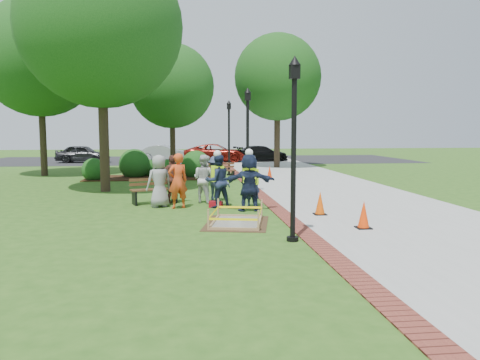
{
  "coord_description": "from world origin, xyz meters",
  "views": [
    {
      "loc": [
        -1.22,
        -13.53,
        2.6
      ],
      "look_at": [
        0.5,
        1.2,
        1.0
      ],
      "focal_mm": 35.0,
      "sensor_mm": 36.0,
      "label": 1
    }
  ],
  "objects": [
    {
      "name": "casual_person_b",
      "position": [
        -1.48,
        1.95,
        0.91
      ],
      "size": [
        0.68,
        0.55,
        1.83
      ],
      "color": "#DE461A",
      "rests_on": "ground"
    },
    {
      "name": "shrub_d",
      "position": [
        -0.66,
        12.15,
        0.0
      ],
      "size": [
        1.59,
        1.59,
        1.59
      ],
      "primitive_type": "sphere",
      "color": "#134112",
      "rests_on": "ground"
    },
    {
      "name": "cone_front",
      "position": [
        3.4,
        -1.91,
        0.36
      ],
      "size": [
        0.38,
        0.38,
        0.75
      ],
      "color": "black",
      "rests_on": "ground"
    },
    {
      "name": "tree_left",
      "position": [
        -4.6,
        6.62,
        6.81
      ],
      "size": [
        6.68,
        6.68,
        10.16
      ],
      "color": "#3D2D1E",
      "rests_on": "ground"
    },
    {
      "name": "bench_far",
      "position": [
        0.5,
        10.39,
        0.29
      ],
      "size": [
        1.7,
        0.7,
        0.89
      ],
      "color": "#56331D",
      "rests_on": "ground"
    },
    {
      "name": "lamp_mid",
      "position": [
        1.25,
        5.0,
        2.48
      ],
      "size": [
        0.28,
        0.28,
        4.26
      ],
      "color": "black",
      "rests_on": "ground"
    },
    {
      "name": "tree_right",
      "position": [
        5.04,
        18.1,
        6.11
      ],
      "size": [
        5.86,
        5.86,
        9.06
      ],
      "color": "#3D2D1E",
      "rests_on": "ground"
    },
    {
      "name": "casual_person_e",
      "position": [
        -0.15,
        3.27,
        0.82
      ],
      "size": [
        0.62,
        0.52,
        1.65
      ],
      "color": "#323D57",
      "rests_on": "ground"
    },
    {
      "name": "casual_person_a",
      "position": [
        -2.11,
        2.27,
        0.88
      ],
      "size": [
        0.66,
        0.57,
        1.76
      ],
      "color": "gray",
      "rests_on": "ground"
    },
    {
      "name": "shrub_b",
      "position": [
        -4.02,
        12.59,
        0.0
      ],
      "size": [
        1.68,
        1.68,
        1.68
      ],
      "primitive_type": "sphere",
      "color": "#134112",
      "rests_on": "ground"
    },
    {
      "name": "sidewalk",
      "position": [
        5.0,
        10.0,
        0.01
      ],
      "size": [
        6.0,
        60.0,
        0.02
      ],
      "primitive_type": "cube",
      "color": "#9E9E99",
      "rests_on": "ground"
    },
    {
      "name": "lamp_far",
      "position": [
        1.25,
        13.0,
        2.48
      ],
      "size": [
        0.28,
        0.28,
        4.26
      ],
      "color": "black",
      "rests_on": "ground"
    },
    {
      "name": "parking_lot",
      "position": [
        0.0,
        27.0,
        0.0
      ],
      "size": [
        36.0,
        12.0,
        0.01
      ],
      "primitive_type": "cube",
      "color": "black",
      "rests_on": "ground"
    },
    {
      "name": "casual_person_c",
      "position": [
        -0.58,
        3.02,
        0.86
      ],
      "size": [
        0.65,
        0.61,
        1.71
      ],
      "color": "silver",
      "rests_on": "ground"
    },
    {
      "name": "parked_car_c",
      "position": [
        1.29,
        24.38,
        0.0
      ],
      "size": [
        2.7,
        5.06,
        1.58
      ],
      "primitive_type": "imported",
      "rotation": [
        0.0,
        0.0,
        1.44
      ],
      "color": "maroon",
      "rests_on": "ground"
    },
    {
      "name": "cone_far",
      "position": [
        3.19,
        10.69,
        0.34
      ],
      "size": [
        0.36,
        0.36,
        0.7
      ],
      "color": "black",
      "rests_on": "ground"
    },
    {
      "name": "shrub_a",
      "position": [
        -5.93,
        11.2,
        0.0
      ],
      "size": [
        1.24,
        1.24,
        1.24
      ],
      "primitive_type": "sphere",
      "color": "#134112",
      "rests_on": "ground"
    },
    {
      "name": "parked_car_a",
      "position": [
        -9.27,
        24.67,
        0.0
      ],
      "size": [
        2.31,
        4.81,
        1.53
      ],
      "primitive_type": "imported",
      "rotation": [
        0.0,
        0.0,
        1.51
      ],
      "color": "#272729",
      "rests_on": "ground"
    },
    {
      "name": "lamp_near",
      "position": [
        1.25,
        -3.0,
        2.48
      ],
      "size": [
        0.28,
        0.28,
        4.26
      ],
      "color": "black",
      "rests_on": "ground"
    },
    {
      "name": "mulch_bed",
      "position": [
        -3.0,
        12.0,
        0.02
      ],
      "size": [
        7.0,
        3.0,
        0.05
      ],
      "primitive_type": "cube",
      "color": "#381E0F",
      "rests_on": "ground"
    },
    {
      "name": "brick_edging",
      "position": [
        1.75,
        10.0,
        0.01
      ],
      "size": [
        0.5,
        60.0,
        0.03
      ],
      "primitive_type": "cube",
      "color": "maroon",
      "rests_on": "ground"
    },
    {
      "name": "parked_car_d",
      "position": [
        4.99,
        24.31,
        0.0
      ],
      "size": [
        2.88,
        4.65,
        1.41
      ],
      "primitive_type": "imported",
      "rotation": [
        0.0,
        0.0,
        1.82
      ],
      "color": "black",
      "rests_on": "ground"
    },
    {
      "name": "bench_near",
      "position": [
        -2.32,
        3.04,
        0.29
      ],
      "size": [
        1.74,
        1.04,
        0.89
      ],
      "color": "brown",
      "rests_on": "ground"
    },
    {
      "name": "shrub_e",
      "position": [
        -3.31,
        13.13,
        0.0
      ],
      "size": [
        1.02,
        1.02,
        1.02
      ],
      "primitive_type": "sphere",
      "color": "#134112",
      "rests_on": "ground"
    },
    {
      "name": "tree_back",
      "position": [
        -1.97,
        14.96,
        5.17
      ],
      "size": [
        5.02,
        5.02,
        7.7
      ],
      "color": "#3D2D1E",
      "rests_on": "ground"
    },
    {
      "name": "wet_concrete_pad",
      "position": [
        0.18,
        -0.8,
        0.23
      ],
      "size": [
        2.14,
        2.6,
        0.55
      ],
      "color": "#47331E",
      "rests_on": "ground"
    },
    {
      "name": "hivis_worker_a",
      "position": [
        0.79,
        1.16,
        0.99
      ],
      "size": [
        0.6,
        0.39,
        2.0
      ],
      "color": "#1A2A44",
      "rests_on": "ground"
    },
    {
      "name": "casual_person_d",
      "position": [
        -1.67,
        3.12,
        0.85
      ],
      "size": [
        0.58,
        0.41,
        1.7
      ],
      "color": "brown",
      "rests_on": "ground"
    },
    {
      "name": "tree_far",
      "position": [
        -9.19,
        14.02,
        6.56
      ],
      "size": [
        6.51,
        6.51,
        9.82
      ],
      "color": "#3D2D1E",
      "rests_on": "ground"
    },
    {
      "name": "hivis_worker_c",
      "position": [
        -0.17,
        1.95,
        0.95
      ],
      "size": [
        0.65,
        0.52,
        1.92
      ],
      "color": "#18263E",
      "rests_on": "ground"
    },
    {
      "name": "ground",
      "position": [
        0.0,
        0.0,
        0.0
      ],
      "size": [
        100.0,
        100.0,
        0.0
      ],
      "primitive_type": "plane",
      "color": "#285116",
      "rests_on": "ground"
    },
    {
      "name": "parked_car_b",
      "position": [
        -2.96,
        25.8,
        0.0
      ],
      "size": [
        2.72,
        4.75,
        1.46
      ],
      "primitive_type": "imported",
      "rotation": [
        0.0,
        0.0,
        1.39
      ],
      "color": "#BBBBC0",
      "rests_on": "ground"
    },
    {
      "name": "cone_back",
      "position": [
        2.84,
        0.16,
        0.35
      ],
      "size": [
        0.37,
        0.37,
        0.73
      ],
      "color": "black",
      "rests_on": "ground"
    },
    {
      "name": "hivis_worker_b",
      "position": [
        0.98,
        1.89,
        0.88
      ],
      "size": [
        0.6,
        0.48,
        1.76
      ],
      "color": "#1B2846",
      "rests_on": "ground"
    },
    {
      "name": "toolbox",
      "position": [
        -0.23,
        1.94,
        0.11
      ],
      "size": [
        0.49,
        0.38,
        0.22
      ],
      "primitive_type": "cube",
      "rotation": [
        0.0,
        0.0,
        -0.36
      ],
      "color": "maroon",
      "rests_on": "ground"
    },
    {
      "name": "shrub_c",
      "position": [
        -2.14,
        12.13,
        0.0
      ],
      "size": [
        1.08,
        1.08,
        1.08
      ],
      "primitive_type": "sphere",
      "color": "#134112",
      "rests_on": "ground"
    }
  ]
}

